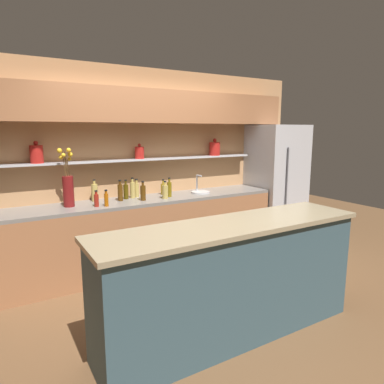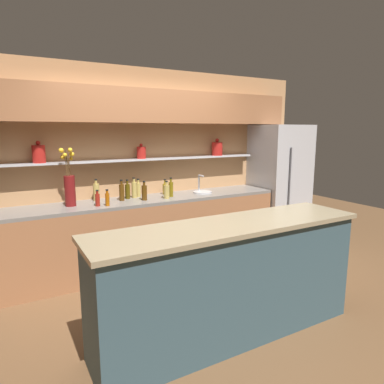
% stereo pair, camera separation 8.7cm
% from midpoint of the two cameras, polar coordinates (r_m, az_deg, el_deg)
% --- Properties ---
extents(ground_plane, '(12.00, 12.00, 0.00)m').
position_cam_midpoint_polar(ground_plane, '(3.72, 0.20, -18.48)').
color(ground_plane, brown).
extents(back_wall_unit, '(5.20, 0.44, 2.60)m').
position_cam_midpoint_polar(back_wall_unit, '(4.65, -9.57, 7.16)').
color(back_wall_unit, tan).
rests_on(back_wall_unit, ground_plane).
extents(back_counter_unit, '(3.67, 0.62, 0.92)m').
position_cam_midpoint_polar(back_counter_unit, '(4.56, -8.26, -6.81)').
color(back_counter_unit, '#99603D').
rests_on(back_counter_unit, ground_plane).
extents(island_counter, '(2.45, 0.61, 1.02)m').
position_cam_midpoint_polar(island_counter, '(3.07, 5.82, -14.36)').
color(island_counter, '#334C56').
rests_on(island_counter, ground_plane).
extents(refrigerator, '(0.78, 0.73, 1.87)m').
position_cam_midpoint_polar(refrigerator, '(5.64, 13.35, 1.26)').
color(refrigerator, '#B7B7BC').
rests_on(refrigerator, ground_plane).
extents(flower_vase, '(0.17, 0.12, 0.68)m').
position_cam_midpoint_polar(flower_vase, '(4.18, -20.53, 0.81)').
color(flower_vase, maroon).
rests_on(flower_vase, back_counter_unit).
extents(sink_fixture, '(0.26, 0.26, 0.25)m').
position_cam_midpoint_polar(sink_fixture, '(4.83, 0.85, 0.20)').
color(sink_fixture, '#B7B7BC').
rests_on(sink_fixture, back_counter_unit).
extents(bottle_sauce_0, '(0.05, 0.05, 0.20)m').
position_cam_midpoint_polar(bottle_sauce_0, '(4.08, -14.69, -1.17)').
color(bottle_sauce_0, '#9E4C0A').
rests_on(bottle_sauce_0, back_counter_unit).
extents(bottle_oil_1, '(0.06, 0.06, 0.25)m').
position_cam_midpoint_polar(bottle_oil_1, '(4.46, -11.51, 0.12)').
color(bottle_oil_1, '#47380A').
rests_on(bottle_oil_1, back_counter_unit).
extents(bottle_spirit_2, '(0.06, 0.06, 0.26)m').
position_cam_midpoint_polar(bottle_spirit_2, '(4.35, -12.43, -0.02)').
color(bottle_spirit_2, '#4C2D0C').
rests_on(bottle_spirit_2, back_counter_unit).
extents(bottle_oil_3, '(0.07, 0.07, 0.21)m').
position_cam_midpoint_polar(bottle_oil_3, '(4.70, -5.35, 0.56)').
color(bottle_oil_3, olive).
rests_on(bottle_oil_3, back_counter_unit).
extents(bottle_spirit_4, '(0.07, 0.07, 0.24)m').
position_cam_midpoint_polar(bottle_spirit_4, '(4.33, -8.74, -0.08)').
color(bottle_spirit_4, '#4C2D0C').
rests_on(bottle_spirit_4, back_counter_unit).
extents(bottle_spirit_5, '(0.08, 0.08, 0.27)m').
position_cam_midpoint_polar(bottle_spirit_5, '(4.41, -16.47, -0.03)').
color(bottle_spirit_5, tan).
rests_on(bottle_spirit_5, back_counter_unit).
extents(bottle_sauce_6, '(0.05, 0.05, 0.19)m').
position_cam_midpoint_polar(bottle_sauce_6, '(4.10, -16.24, -1.25)').
color(bottle_sauce_6, maroon).
rests_on(bottle_sauce_6, back_counter_unit).
extents(bottle_spirit_7, '(0.07, 0.07, 0.27)m').
position_cam_midpoint_polar(bottle_spirit_7, '(4.51, -10.42, 0.41)').
color(bottle_spirit_7, tan).
rests_on(bottle_spirit_7, back_counter_unit).
extents(bottle_sauce_8, '(0.05, 0.05, 0.17)m').
position_cam_midpoint_polar(bottle_sauce_8, '(4.46, -12.45, -0.29)').
color(bottle_sauce_8, black).
rests_on(bottle_sauce_8, back_counter_unit).
extents(bottle_spirit_9, '(0.06, 0.06, 0.24)m').
position_cam_midpoint_polar(bottle_spirit_9, '(4.57, -9.76, 0.41)').
color(bottle_spirit_9, tan).
rests_on(bottle_spirit_9, back_counter_unit).
extents(bottle_spirit_10, '(0.08, 0.08, 0.23)m').
position_cam_midpoint_polar(bottle_spirit_10, '(4.42, -5.06, 0.08)').
color(bottle_spirit_10, tan).
rests_on(bottle_spirit_10, back_counter_unit).
extents(bottle_oil_11, '(0.06, 0.06, 0.26)m').
position_cam_midpoint_polar(bottle_oil_11, '(4.53, -4.35, 0.51)').
color(bottle_oil_11, brown).
rests_on(bottle_oil_11, back_counter_unit).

